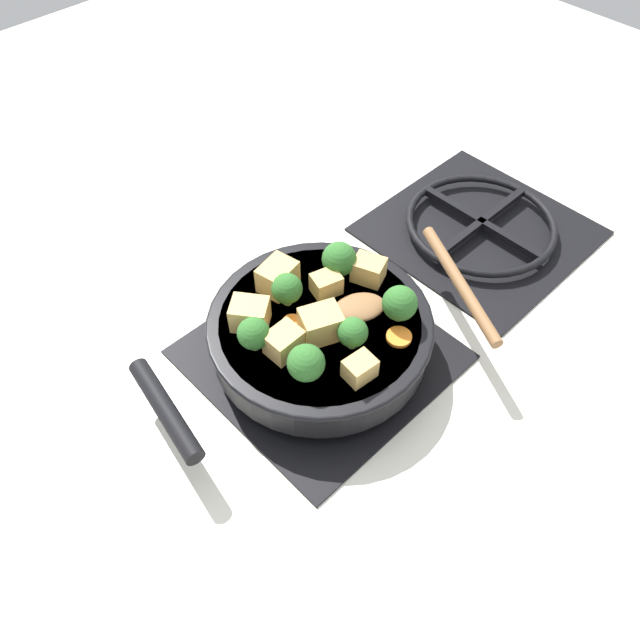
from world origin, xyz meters
The scene contains 21 objects.
ground_plane centered at (0.00, 0.00, 0.00)m, with size 2.40×2.40×0.00m, color silver.
front_burner_grate centered at (0.00, 0.00, 0.01)m, with size 0.31×0.31×0.03m.
rear_burner_grate centered at (0.00, 0.36, 0.01)m, with size 0.31×0.31×0.03m.
skillet_pan centered at (0.00, 0.00, 0.05)m, with size 0.29×0.39×0.05m.
wooden_spoon centered at (0.06, 0.12, 0.08)m, with size 0.20×0.22×0.02m.
tofu_cube_center_large centered at (0.02, -0.02, 0.10)m, with size 0.05×0.04×0.04m, color tan.
tofu_cube_near_handle centered at (-0.06, -0.07, 0.09)m, with size 0.05×0.04×0.04m, color tan.
tofu_cube_east_chunk centered at (0.09, -0.03, 0.09)m, with size 0.04×0.03×0.03m, color tan.
tofu_cube_west_chunk centered at (-0.01, 0.10, 0.09)m, with size 0.04×0.03×0.03m, color tan.
tofu_cube_back_piece centered at (0.01, -0.07, 0.09)m, with size 0.04×0.03×0.03m, color tan.
tofu_cube_front_piece centered at (-0.03, 0.04, 0.09)m, with size 0.04×0.03×0.03m, color tan.
tofu_cube_mid_small centered at (-0.08, 0.00, 0.10)m, with size 0.05×0.04×0.04m, color tan.
broccoli_floret_near_spoon centered at (0.05, -0.07, 0.10)m, with size 0.05×0.05×0.05m.
broccoli_floret_center_top centered at (-0.04, 0.07, 0.11)m, with size 0.05×0.05×0.05m.
broccoli_floret_east_rim centered at (0.06, 0.00, 0.10)m, with size 0.04×0.04×0.05m.
broccoli_floret_west_rim centered at (-0.05, -0.01, 0.10)m, with size 0.04×0.04×0.05m.
broccoli_floret_north_edge centered at (0.07, 0.07, 0.10)m, with size 0.05×0.05×0.05m.
broccoli_floret_south_cluster centered at (-0.02, -0.09, 0.10)m, with size 0.04×0.04×0.05m.
carrot_slice_orange_thin centered at (-0.02, -0.03, 0.08)m, with size 0.02×0.02×0.01m, color orange.
carrot_slice_near_center centered at (0.05, 0.09, 0.08)m, with size 0.02×0.02×0.01m, color orange.
carrot_slice_edge_slice centered at (0.09, 0.05, 0.08)m, with size 0.03×0.03×0.01m, color orange.
Camera 1 is at (0.37, -0.35, 0.69)m, focal length 35.00 mm.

